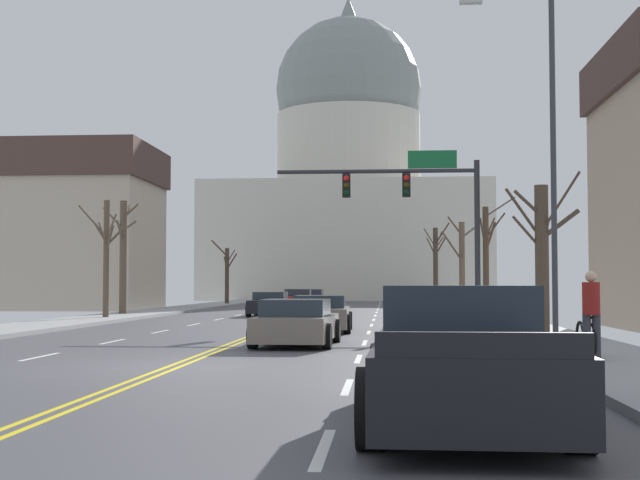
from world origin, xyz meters
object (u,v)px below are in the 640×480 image
sedan_near_00 (320,314)px  sedan_oncoming_01 (298,299)px  signal_gantry (419,200)px  street_lamp_right (542,135)px  sedan_oncoming_00 (270,304)px  bicycle_parked (586,339)px  pedestrian_01 (591,310)px  sedan_near_01 (296,323)px  sedan_oncoming_02 (312,298)px  pickup_truck_near_03 (462,360)px  sedan_near_02 (446,341)px

sedan_near_00 → sedan_oncoming_01: 27.93m
signal_gantry → street_lamp_right: 12.93m
signal_gantry → sedan_oncoming_00: 12.72m
signal_gantry → sedan_near_00: size_ratio=1.77×
sedan_near_00 → sedan_oncoming_01: size_ratio=0.99×
signal_gantry → bicycle_parked: signal_gantry is taller
pedestrian_01 → sedan_near_00: bearing=117.2°
sedan_near_01 → pedestrian_01: (6.35, -5.35, 0.52)m
sedan_near_01 → sedan_oncoming_01: 34.66m
sedan_oncoming_02 → pedestrian_01: 51.06m
pedestrian_01 → signal_gantry: bearing=99.1°
sedan_oncoming_00 → sedan_oncoming_01: 13.25m
sedan_near_00 → sedan_oncoming_00: 14.91m
pickup_truck_near_03 → bicycle_parked: 8.63m
signal_gantry → pedestrian_01: size_ratio=4.61×
signal_gantry → street_lamp_right: (2.55, -12.67, 0.39)m
sedan_oncoming_01 → bicycle_parked: 40.33m
signal_gantry → pickup_truck_near_03: size_ratio=1.38×
street_lamp_right → sedan_oncoming_02: size_ratio=1.87×
sedan_oncoming_02 → sedan_oncoming_01: bearing=-90.0°
sedan_near_01 → bicycle_parked: bearing=-35.9°
signal_gantry → pedestrian_01: bearing=-80.9°
street_lamp_right → sedan_near_02: street_lamp_right is taller
sedan_near_01 → sedan_oncoming_00: sedan_near_01 is taller
sedan_near_01 → sedan_oncoming_01: bearing=95.7°
sedan_oncoming_02 → sedan_near_02: bearing=-82.3°
street_lamp_right → sedan_oncoming_02: 47.05m
street_lamp_right → sedan_oncoming_01: 37.11m
sedan_near_01 → pickup_truck_near_03: size_ratio=0.75×
sedan_near_02 → sedan_oncoming_02: size_ratio=0.92×
sedan_oncoming_00 → sedan_oncoming_01: size_ratio=0.95×
pickup_truck_near_03 → sedan_oncoming_00: bearing=101.2°
signal_gantry → street_lamp_right: size_ratio=0.90×
sedan_oncoming_00 → bicycle_parked: size_ratio=2.41×
sedan_oncoming_00 → bicycle_parked: sedan_oncoming_00 is taller
street_lamp_right → sedan_near_01: (-6.16, 1.05, -4.69)m
sedan_oncoming_00 → sedan_oncoming_01: sedan_oncoming_01 is taller
sedan_oncoming_00 → sedan_oncoming_01: (0.07, 13.24, 0.02)m
sedan_near_01 → sedan_near_00: bearing=89.1°
sedan_oncoming_00 → sedan_near_00: bearing=-76.0°
sedan_near_01 → sedan_oncoming_00: (-3.51, 21.24, -0.01)m
bicycle_parked → sedan_near_01: bearing=144.1°
sedan_near_00 → sedan_near_01: bearing=-90.9°
sedan_oncoming_00 → sedan_near_01: bearing=-80.6°
sedan_oncoming_02 → bicycle_parked: bearing=-78.8°
signal_gantry → bicycle_parked: bearing=-80.3°
pickup_truck_near_03 → sedan_oncoming_01: 47.61m
sedan_near_00 → sedan_near_02: (3.36, -12.96, -0.04)m
sedan_oncoming_02 → pedestrian_01: (9.78, -50.11, 0.54)m
sedan_near_00 → pedestrian_01: (6.24, -12.13, 0.52)m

